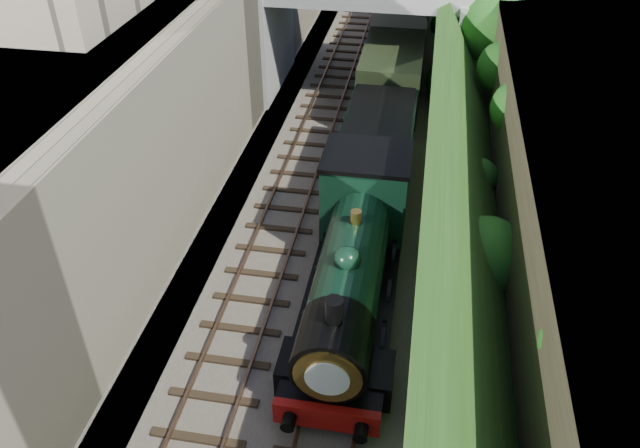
% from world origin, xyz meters
% --- Properties ---
extents(trackbed, '(10.00, 90.00, 0.20)m').
position_xyz_m(trackbed, '(0.00, 20.00, 0.10)').
color(trackbed, '#473F38').
rests_on(trackbed, ground).
extents(retaining_wall, '(1.00, 90.00, 7.00)m').
position_xyz_m(retaining_wall, '(-5.50, 20.00, 3.50)').
color(retaining_wall, '#756B56').
rests_on(retaining_wall, ground).
extents(street_plateau_left, '(6.00, 90.00, 7.00)m').
position_xyz_m(street_plateau_left, '(-9.00, 20.00, 3.50)').
color(street_plateau_left, '#262628').
rests_on(street_plateau_left, ground).
extents(street_plateau_right, '(8.00, 90.00, 6.25)m').
position_xyz_m(street_plateau_right, '(9.50, 20.00, 3.12)').
color(street_plateau_right, '#262628').
rests_on(street_plateau_right, ground).
extents(embankment_slope, '(4.92, 91.37, 6.54)m').
position_xyz_m(embankment_slope, '(4.95, 21.16, 2.70)').
color(embankment_slope, '#1E4714').
rests_on(embankment_slope, ground).
extents(track_left, '(2.50, 90.00, 0.20)m').
position_xyz_m(track_left, '(-2.00, 20.00, 0.25)').
color(track_left, black).
rests_on(track_left, trackbed).
extents(track_right, '(2.50, 90.00, 0.20)m').
position_xyz_m(track_right, '(1.20, 20.00, 0.25)').
color(track_right, black).
rests_on(track_right, trackbed).
extents(road_bridge, '(16.00, 6.40, 7.25)m').
position_xyz_m(road_bridge, '(0.94, 24.00, 4.08)').
color(road_bridge, gray).
rests_on(road_bridge, ground).
extents(tree, '(3.60, 3.80, 6.60)m').
position_xyz_m(tree, '(5.91, 21.58, 4.65)').
color(tree, black).
rests_on(tree, ground).
extents(locomotive, '(3.10, 10.22, 3.83)m').
position_xyz_m(locomotive, '(1.20, 7.62, 1.89)').
color(locomotive, black).
rests_on(locomotive, trackbed).
extents(tender, '(2.70, 6.00, 3.05)m').
position_xyz_m(tender, '(1.20, 14.98, 1.62)').
color(tender, black).
rests_on(tender, trackbed).
extents(coach_front, '(2.90, 18.00, 3.70)m').
position_xyz_m(coach_front, '(1.20, 27.58, 2.05)').
color(coach_front, black).
rests_on(coach_front, trackbed).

